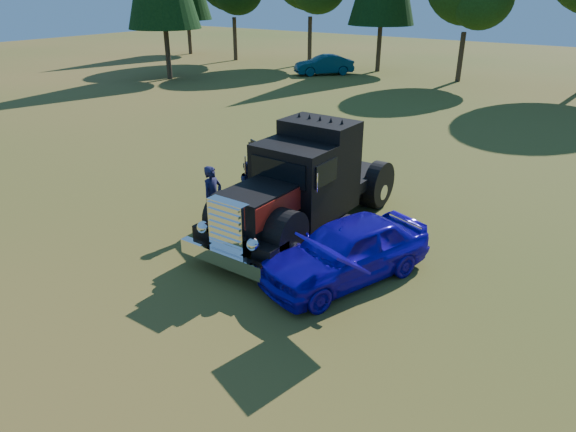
# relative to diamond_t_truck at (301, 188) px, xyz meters

# --- Properties ---
(ground) EXTENTS (120.00, 120.00, 0.00)m
(ground) POSITION_rel_diamond_t_truck_xyz_m (-0.76, -2.11, -1.28)
(ground) COLOR #395619
(ground) RESTS_ON ground
(diamond_t_truck) EXTENTS (3.29, 7.16, 3.00)m
(diamond_t_truck) POSITION_rel_diamond_t_truck_xyz_m (0.00, 0.00, 0.00)
(diamond_t_truck) COLOR black
(diamond_t_truck) RESTS_ON ground
(hotrod_coupe) EXTENTS (3.08, 4.67, 1.89)m
(hotrod_coupe) POSITION_rel_diamond_t_truck_xyz_m (2.37, -1.62, -0.54)
(hotrod_coupe) COLOR #0715A2
(hotrod_coupe) RESTS_ON ground
(spectator_near) EXTENTS (0.46, 0.68, 1.85)m
(spectator_near) POSITION_rel_diamond_t_truck_xyz_m (-2.12, -1.34, -0.35)
(spectator_near) COLOR #21254D
(spectator_near) RESTS_ON ground
(spectator_far) EXTENTS (0.77, 0.90, 1.59)m
(spectator_far) POSITION_rel_diamond_t_truck_xyz_m (-2.05, 0.22, -0.48)
(spectator_far) COLOR #1C2341
(spectator_far) RESTS_ON ground
(distant_teal_car) EXTENTS (4.18, 4.42, 1.49)m
(distant_teal_car) POSITION_rel_diamond_t_truck_xyz_m (-14.38, 24.29, -0.53)
(distant_teal_car) COLOR #0A383D
(distant_teal_car) RESTS_ON ground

